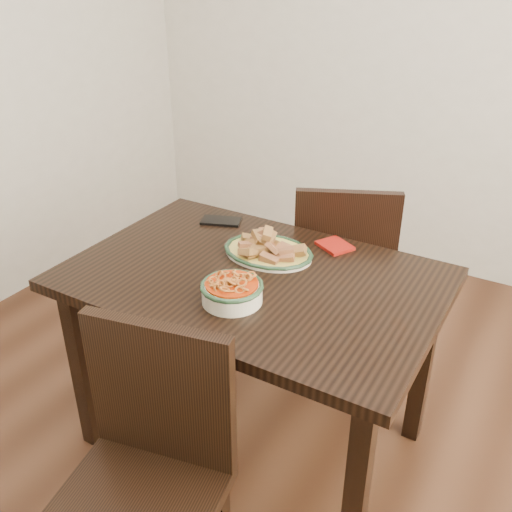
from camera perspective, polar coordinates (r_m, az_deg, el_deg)
The scene contains 9 objects.
floor at distance 2.39m, azimuth 0.52°, elevation -17.69°, with size 3.50×3.50×0.00m, color #3A1F12.
wall_back at distance 3.33m, azimuth 16.87°, elevation 19.90°, with size 3.50×0.10×2.60m, color silver.
dining_table at distance 1.98m, azimuth -0.29°, elevation -4.18°, with size 1.25×0.83×0.75m.
chair_far at distance 2.52m, azimuth 8.59°, elevation -0.95°, with size 0.56×0.56×0.89m.
chair_near at distance 1.65m, azimuth -10.87°, elevation -20.00°, with size 0.49×0.49×0.89m.
fish_plate at distance 2.03m, azimuth 1.24°, elevation 1.23°, with size 0.33×0.26×0.11m.
noodle_bowl at distance 1.76m, azimuth -2.42°, elevation -3.35°, with size 0.20×0.20×0.08m.
smartphone at distance 2.31m, azimuth -3.51°, elevation 3.53°, with size 0.16×0.08×0.01m, color black.
napkin at distance 2.12m, azimuth 7.88°, elevation 1.03°, with size 0.12×0.10×0.01m, color maroon.
Camera 1 is at (0.83, -1.45, 1.71)m, focal length 40.00 mm.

